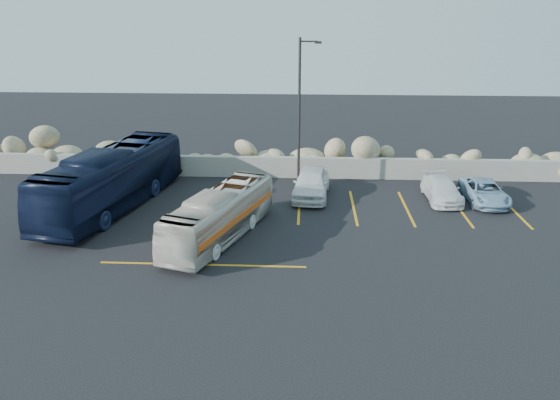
{
  "coord_description": "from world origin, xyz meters",
  "views": [
    {
      "loc": [
        2.97,
        -18.61,
        9.31
      ],
      "look_at": [
        1.79,
        4.0,
        1.37
      ],
      "focal_mm": 35.0,
      "sensor_mm": 36.0,
      "label": 1
    }
  ],
  "objects_px": {
    "lamppost": "(300,112)",
    "tour_coach": "(113,179)",
    "car_c": "(442,189)",
    "car_a": "(311,183)",
    "vintage_bus": "(220,215)",
    "car_d": "(484,192)"
  },
  "relations": [
    {
      "from": "car_a",
      "to": "vintage_bus",
      "type": "bearing_deg",
      "value": -119.49
    },
    {
      "from": "car_a",
      "to": "car_d",
      "type": "relative_size",
      "value": 1.12
    },
    {
      "from": "lamppost",
      "to": "vintage_bus",
      "type": "distance_m",
      "value": 8.11
    },
    {
      "from": "tour_coach",
      "to": "car_d",
      "type": "relative_size",
      "value": 2.69
    },
    {
      "from": "lamppost",
      "to": "tour_coach",
      "type": "bearing_deg",
      "value": -161.16
    },
    {
      "from": "car_a",
      "to": "car_d",
      "type": "xyz_separation_m",
      "value": [
        8.8,
        -0.36,
        -0.2
      ]
    },
    {
      "from": "lamppost",
      "to": "vintage_bus",
      "type": "xyz_separation_m",
      "value": [
        -3.25,
        -6.68,
        -3.24
      ]
    },
    {
      "from": "car_d",
      "to": "car_c",
      "type": "bearing_deg",
      "value": 172.79
    },
    {
      "from": "tour_coach",
      "to": "car_d",
      "type": "height_order",
      "value": "tour_coach"
    },
    {
      "from": "vintage_bus",
      "to": "car_c",
      "type": "xyz_separation_m",
      "value": [
        10.57,
        5.56,
        -0.49
      ]
    },
    {
      "from": "vintage_bus",
      "to": "car_a",
      "type": "relative_size",
      "value": 1.72
    },
    {
      "from": "tour_coach",
      "to": "car_a",
      "type": "relative_size",
      "value": 2.41
    },
    {
      "from": "lamppost",
      "to": "car_a",
      "type": "bearing_deg",
      "value": -57.9
    },
    {
      "from": "vintage_bus",
      "to": "car_c",
      "type": "relative_size",
      "value": 1.94
    },
    {
      "from": "tour_coach",
      "to": "car_c",
      "type": "xyz_separation_m",
      "value": [
        16.41,
        1.98,
        -0.91
      ]
    },
    {
      "from": "vintage_bus",
      "to": "tour_coach",
      "type": "bearing_deg",
      "value": 166.97
    },
    {
      "from": "tour_coach",
      "to": "car_a",
      "type": "height_order",
      "value": "tour_coach"
    },
    {
      "from": "lamppost",
      "to": "car_d",
      "type": "height_order",
      "value": "lamppost"
    },
    {
      "from": "lamppost",
      "to": "car_a",
      "type": "height_order",
      "value": "lamppost"
    },
    {
      "from": "vintage_bus",
      "to": "car_c",
      "type": "height_order",
      "value": "vintage_bus"
    },
    {
      "from": "lamppost",
      "to": "car_c",
      "type": "xyz_separation_m",
      "value": [
        7.33,
        -1.12,
        -3.73
      ]
    },
    {
      "from": "tour_coach",
      "to": "car_d",
      "type": "bearing_deg",
      "value": 16.76
    }
  ]
}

